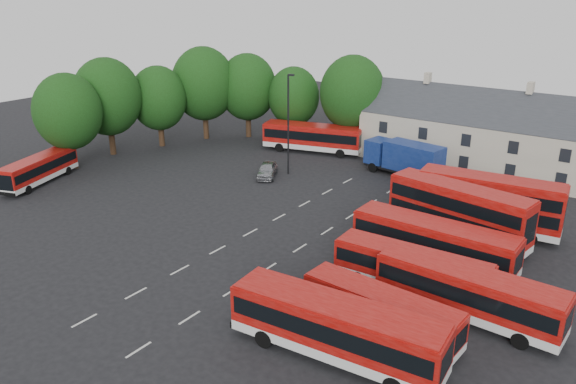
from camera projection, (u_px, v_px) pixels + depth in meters
The scene contains 16 objects.
ground at pixel (234, 241), 44.98m from camera, with size 140.00×140.00×0.00m, color black.
lane_markings at pixel (274, 240), 45.13m from camera, with size 5.15×33.80×0.01m.
treeline at pixel (208, 94), 68.75m from camera, with size 29.92×32.59×12.01m.
terrace_houses at pixel (522, 141), 58.77m from camera, with size 35.70×7.13×10.06m.
bus_row_a at pixel (336, 325), 30.28m from camera, with size 12.25×3.77×3.41m.
bus_row_b at pixel (381, 309), 32.58m from camera, with size 9.80×2.82×2.74m.
bus_row_c at pixel (468, 290), 34.00m from camera, with size 11.39×3.04×3.19m.
bus_row_d at pixel (412, 267), 37.09m from camera, with size 10.49×2.86×2.94m.
bus_row_e at pixel (434, 240), 40.46m from camera, with size 11.91×2.89×3.36m.
bus_dd_south at pixel (459, 210), 44.14m from camera, with size 11.59×4.29×4.64m.
bus_dd_north at pixel (489, 200), 46.04m from camera, with size 11.66×3.87×4.69m.
bus_west at pixel (39, 168), 57.48m from camera, with size 5.44×9.95×2.76m.
bus_north at pixel (313, 136), 68.04m from camera, with size 12.32×5.89×3.40m.
box_truck at pixel (405, 157), 59.47m from camera, with size 8.83×3.84×3.73m.
silver_car at pixel (267, 170), 59.70m from camera, with size 1.82×4.52×1.54m, color #96989C.
lamppost at pixel (288, 122), 58.83m from camera, with size 0.75×0.40×10.76m.
Camera 1 is at (27.35, -30.57, 19.36)m, focal length 35.00 mm.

